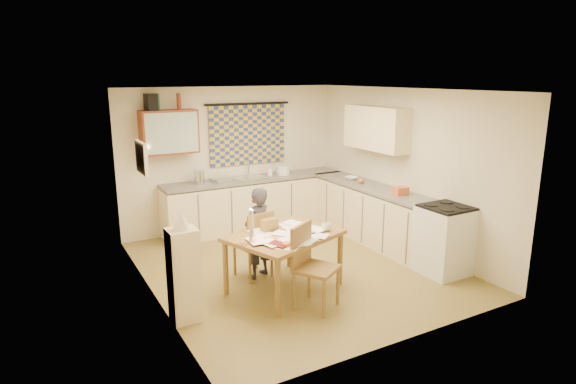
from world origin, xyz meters
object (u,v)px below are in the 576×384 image
shelf_stand (184,275)px  counter_right (377,216)px  counter_back (255,203)px  stove (444,240)px  chair_far (254,256)px  person (257,233)px  dining_table (284,261)px

shelf_stand → counter_right: bearing=15.6°
counter_right → shelf_stand: size_ratio=2.75×
counter_back → shelf_stand: bearing=-128.6°
counter_back → counter_right: (1.41, -1.68, -0.00)m
counter_right → shelf_stand: bearing=-164.4°
stove → chair_far: (-2.35, 1.16, -0.19)m
counter_back → stove: stove is taller
stove → person: 2.57m
counter_right → person: size_ratio=2.36×
dining_table → person: 0.59m
counter_right → chair_far: (-2.35, -0.27, -0.16)m
dining_table → chair_far: 0.59m
counter_back → chair_far: 2.18m
stove → dining_table: bearing=164.5°
counter_right → stove: bearing=-90.0°
stove → person: size_ratio=0.77×
chair_far → counter_back: bearing=-126.4°
person → shelf_stand: 1.41m
counter_back → counter_right: bearing=-50.0°
chair_far → shelf_stand: 1.41m
chair_far → counter_right: bearing=176.2°
counter_right → stove: stove is taller
person → shelf_stand: (-1.23, -0.68, -0.09)m
chair_far → dining_table: bearing=96.4°
shelf_stand → person: bearing=29.0°
dining_table → shelf_stand: bearing=167.5°
person → shelf_stand: size_ratio=1.17×
chair_far → person: bearing=132.2°
counter_back → chair_far: chair_far is taller
person → counter_back: bearing=-139.2°
dining_table → chair_far: chair_far is taller
shelf_stand → dining_table: bearing=6.8°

